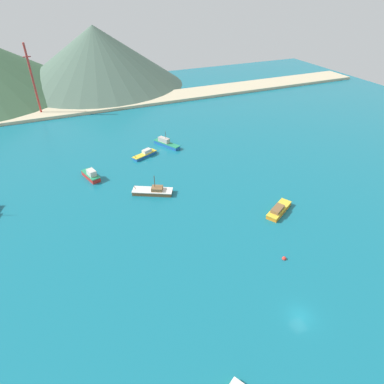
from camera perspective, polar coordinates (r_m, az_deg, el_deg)
name	(u,v)px	position (r m, az deg, el deg)	size (l,w,h in m)	color
ground	(219,217)	(79.04, 4.76, -4.38)	(260.00, 280.00, 0.50)	#146B7F
fishing_boat_1	(145,154)	(105.90, -8.15, 6.52)	(8.52, 5.51, 2.07)	#1E5BA8
fishing_boat_4	(166,143)	(111.96, -4.52, 8.44)	(6.72, 10.00, 5.25)	#1E5BA8
fishing_boat_5	(91,175)	(96.82, -17.11, 2.80)	(4.48, 7.61, 3.02)	red
fishing_boat_6	(153,191)	(86.87, -6.75, 0.15)	(10.74, 7.64, 5.42)	brown
fishing_boat_9	(279,210)	(82.19, 14.80, -3.00)	(9.08, 6.82, 1.93)	orange
buoy_0	(284,259)	(70.38, 15.67, -11.04)	(0.87, 0.87, 0.87)	red
beach_strip	(127,102)	(155.79, -11.13, 15.07)	(247.00, 15.53, 1.20)	#C6B793
hill_central	(97,56)	(184.53, -16.21, 21.66)	(85.69, 85.69, 28.53)	#4C6656
radio_tower	(33,80)	(148.74, -25.87, 17.07)	(2.76, 2.20, 27.56)	#B7332D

